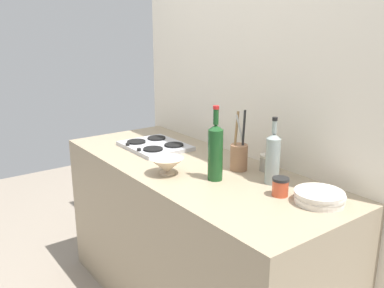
# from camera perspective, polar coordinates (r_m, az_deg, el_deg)

# --- Properties ---
(counter_block) EXTENTS (1.80, 0.70, 0.90)m
(counter_block) POSITION_cam_1_polar(r_m,az_deg,el_deg) (2.41, 0.00, -13.14)
(counter_block) COLOR tan
(counter_block) RESTS_ON ground
(backsplash_panel) EXTENTS (1.90, 0.06, 2.57)m
(backsplash_panel) POSITION_cam_1_polar(r_m,az_deg,el_deg) (2.38, 7.44, 7.63)
(backsplash_panel) COLOR beige
(backsplash_panel) RESTS_ON ground
(stovetop_hob) EXTENTS (0.40, 0.33, 0.04)m
(stovetop_hob) POSITION_cam_1_polar(r_m,az_deg,el_deg) (2.56, -5.17, -0.21)
(stovetop_hob) COLOR #B2B2B7
(stovetop_hob) RESTS_ON counter_block
(plate_stack) EXTENTS (0.21, 0.22, 0.05)m
(plate_stack) POSITION_cam_1_polar(r_m,az_deg,el_deg) (1.84, 17.23, -7.02)
(plate_stack) COLOR silver
(plate_stack) RESTS_ON counter_block
(wine_bottle_leftmost) EXTENTS (0.07, 0.07, 0.32)m
(wine_bottle_leftmost) POSITION_cam_1_polar(r_m,az_deg,el_deg) (1.97, 11.13, -1.87)
(wine_bottle_leftmost) COLOR gray
(wine_bottle_leftmost) RESTS_ON counter_block
(wine_bottle_mid_left) EXTENTS (0.07, 0.07, 0.37)m
(wine_bottle_mid_left) POSITION_cam_1_polar(r_m,az_deg,el_deg) (1.98, 3.26, -0.97)
(wine_bottle_mid_left) COLOR #19471E
(wine_bottle_mid_left) RESTS_ON counter_block
(mixing_bowl) EXTENTS (0.18, 0.18, 0.09)m
(mixing_bowl) POSITION_cam_1_polar(r_m,az_deg,el_deg) (2.09, -3.50, -2.97)
(mixing_bowl) COLOR beige
(mixing_bowl) RESTS_ON counter_block
(utensil_crock) EXTENTS (0.09, 0.09, 0.32)m
(utensil_crock) POSITION_cam_1_polar(r_m,az_deg,el_deg) (2.15, 6.51, -1.59)
(utensil_crock) COLOR #996B4C
(utensil_crock) RESTS_ON counter_block
(condiment_jar_front) EXTENTS (0.07, 0.07, 0.09)m
(condiment_jar_front) POSITION_cam_1_polar(r_m,az_deg,el_deg) (2.17, 10.25, -2.54)
(condiment_jar_front) COLOR #9E998C
(condiment_jar_front) RESTS_ON counter_block
(condiment_jar_rear) EXTENTS (0.08, 0.08, 0.08)m
(condiment_jar_rear) POSITION_cam_1_polar(r_m,az_deg,el_deg) (1.87, 12.13, -5.79)
(condiment_jar_rear) COLOR #C64C2D
(condiment_jar_rear) RESTS_ON counter_block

